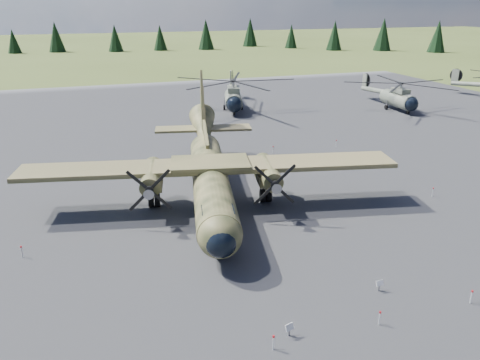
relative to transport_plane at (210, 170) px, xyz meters
name	(u,v)px	position (x,y,z in m)	size (l,w,h in m)	color
ground	(255,223)	(2.19, -5.13, -2.86)	(500.00, 500.00, 0.00)	#56642C
apron	(219,179)	(2.19, 4.87, -2.86)	(120.00, 120.00, 0.04)	slate
transport_plane	(210,170)	(0.00, 0.00, 0.00)	(30.19, 27.12, 9.97)	#32381E
helicopter_near	(233,89)	(12.55, 33.00, 0.60)	(23.59, 24.30, 4.88)	gray
helicopter_mid	(399,90)	(37.12, 25.52, 0.27)	(18.02, 20.82, 4.42)	gray
info_placard_left	(289,328)	(-0.67, -17.97, -2.36)	(0.52, 0.33, 0.75)	gray
info_placard_right	(379,284)	(5.98, -15.97, -2.39)	(0.46, 0.21, 0.72)	gray
barrier_fence	(250,218)	(1.73, -5.21, -2.36)	(33.12, 29.62, 0.85)	silver
treeline	(245,144)	(3.08, -0.06, 1.98)	(315.76, 306.82, 11.00)	black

